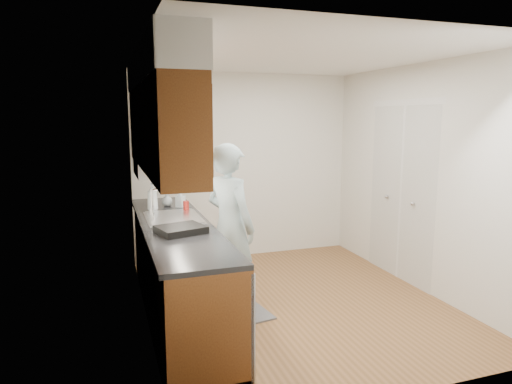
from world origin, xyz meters
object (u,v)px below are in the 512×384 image
at_px(person, 230,216).
at_px(soap_bottle_a, 152,197).
at_px(soap_bottle_c, 167,199).
at_px(soda_can, 186,206).
at_px(dish_rack, 181,229).
at_px(soap_bottle_b, 180,199).

relative_size(person, soap_bottle_a, 6.32).
xyz_separation_m(soap_bottle_a, soap_bottle_c, (0.18, 0.23, -0.07)).
bearing_deg(soda_can, dish_rack, -102.76).
bearing_deg(soap_bottle_c, person, -57.19).
height_order(soda_can, dish_rack, soda_can).
bearing_deg(soap_bottle_b, soap_bottle_c, 140.11).
relative_size(soda_can, dish_rack, 0.30).
distance_m(person, soap_bottle_a, 0.90).
relative_size(soap_bottle_a, soap_bottle_b, 1.58).
distance_m(soap_bottle_a, dish_rack, 1.03).
bearing_deg(dish_rack, person, 23.41).
relative_size(person, dish_rack, 4.96).
height_order(person, soda_can, person).
xyz_separation_m(person, soap_bottle_b, (-0.38, 0.68, 0.08)).
height_order(soap_bottle_a, soda_can, soap_bottle_a).
bearing_deg(dish_rack, soap_bottle_c, 71.73).
bearing_deg(soap_bottle_b, person, -60.95).
distance_m(soap_bottle_b, soda_can, 0.26).
height_order(person, soap_bottle_c, person).
bearing_deg(soda_can, soap_bottle_c, 111.82).
bearing_deg(soda_can, soap_bottle_b, 93.65).
bearing_deg(soap_bottle_b, soap_bottle_a, -158.51).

